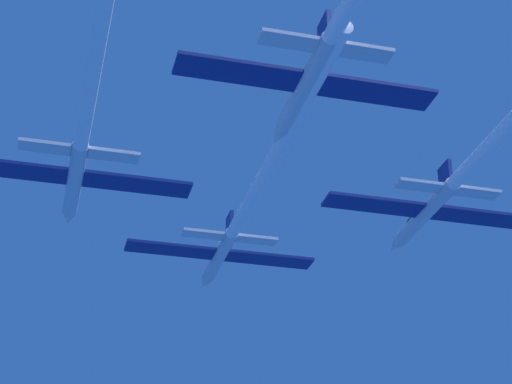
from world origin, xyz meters
name	(u,v)px	position (x,y,z in m)	size (l,w,h in m)	color
jet_lead	(245,208)	(-0.17, -9.21, 0.62)	(15.41, 37.86, 2.55)	silver
jet_left_wing	(88,101)	(-12.68, -22.44, -0.53)	(15.41, 39.50, 2.55)	silver
jet_right_wing	(480,155)	(12.31, -21.63, -0.03)	(15.41, 37.21, 2.55)	silver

